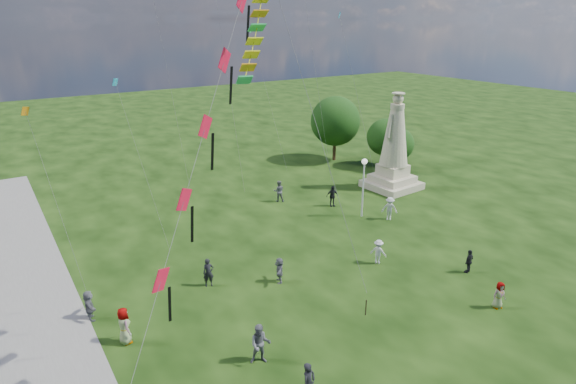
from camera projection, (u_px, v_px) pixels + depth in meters
waterfront at (7, 362)px, 21.36m from camera, size 200.00×200.00×1.51m
statue at (394, 153)px, 42.16m from camera, size 4.43×4.43×8.47m
lamppost at (364, 175)px, 35.88m from camera, size 0.42×0.42×4.59m
tree_row at (356, 128)px, 49.47m from camera, size 7.30×10.50×6.82m
person_0 at (309, 383)px, 18.79m from camera, size 0.76×0.62×1.80m
person_1 at (260, 344)px, 20.97m from camera, size 1.09×0.94×1.91m
person_2 at (378, 252)px, 29.66m from camera, size 0.97×1.14×1.57m
person_3 at (469, 261)px, 28.58m from camera, size 0.94×0.61×1.48m
person_4 at (499, 295)px, 25.06m from camera, size 0.82×0.62×1.49m
person_5 at (89, 305)px, 24.06m from camera, size 0.74×1.53×1.61m
person_6 at (208, 273)px, 27.10m from camera, size 0.69×0.54×1.68m
person_7 at (279, 191)px, 39.73m from camera, size 1.03×0.90×1.80m
person_8 at (390, 208)px, 36.11m from camera, size 1.24×1.23×1.79m
person_9 at (332, 196)px, 38.73m from camera, size 1.11×0.77×1.72m
person_10 at (124, 326)px, 22.26m from camera, size 0.63×0.95×1.84m
person_11 at (279, 270)px, 27.54m from camera, size 1.18×1.53×1.52m
red_kite_train at (223, 71)px, 18.34m from camera, size 12.19×9.35×19.98m
small_kites at (221, 20)px, 38.13m from camera, size 27.38×18.68×28.14m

